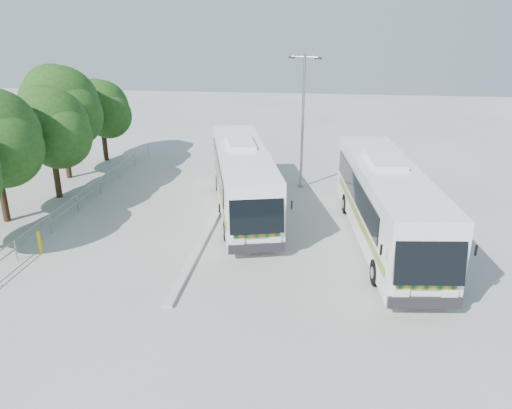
# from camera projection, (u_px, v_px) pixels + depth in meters

# --- Properties ---
(ground) EXTENTS (100.00, 100.00, 0.00)m
(ground) POSITION_uv_depth(u_px,v_px,m) (250.00, 243.00, 23.72)
(ground) COLOR #ADADA7
(ground) RESTS_ON ground
(kerb_divider) EXTENTS (0.40, 16.00, 0.15)m
(kerb_divider) POSITION_uv_depth(u_px,v_px,m) (211.00, 223.00, 25.81)
(kerb_divider) COLOR #B2B2AD
(kerb_divider) RESTS_ON ground
(railing) EXTENTS (0.06, 22.00, 1.00)m
(railing) POSITION_uv_depth(u_px,v_px,m) (85.00, 193.00, 28.31)
(railing) COLOR gray
(railing) RESTS_ON ground
(tree_far_c) EXTENTS (4.97, 4.69, 6.49)m
(tree_far_c) POSITION_uv_depth(u_px,v_px,m) (51.00, 126.00, 28.33)
(tree_far_c) COLOR #382314
(tree_far_c) RESTS_ON ground
(tree_far_d) EXTENTS (5.62, 5.30, 7.33)m
(tree_far_d) POSITION_uv_depth(u_px,v_px,m) (61.00, 105.00, 31.71)
(tree_far_d) COLOR #382314
(tree_far_d) RESTS_ON ground
(tree_far_e) EXTENTS (4.54, 4.28, 5.92)m
(tree_far_e) POSITION_uv_depth(u_px,v_px,m) (102.00, 108.00, 36.14)
(tree_far_e) COLOR #382314
(tree_far_e) RESTS_ON ground
(coach_main) EXTENTS (5.49, 12.81, 3.49)m
(coach_main) POSITION_uv_depth(u_px,v_px,m) (242.00, 177.00, 27.18)
(coach_main) COLOR white
(coach_main) RESTS_ON ground
(coach_adjacent) EXTENTS (4.03, 13.33, 3.64)m
(coach_adjacent) POSITION_uv_depth(u_px,v_px,m) (386.00, 202.00, 23.23)
(coach_adjacent) COLOR white
(coach_adjacent) RESTS_ON ground
(lamppost) EXTENTS (1.94, 0.80, 8.13)m
(lamppost) POSITION_uv_depth(u_px,v_px,m) (303.00, 116.00, 30.00)
(lamppost) COLOR #919399
(lamppost) RESTS_ON ground
(bollard) EXTENTS (0.17, 0.17, 1.10)m
(bollard) POSITION_uv_depth(u_px,v_px,m) (39.00, 242.00, 22.55)
(bollard) COLOR gold
(bollard) RESTS_ON ground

